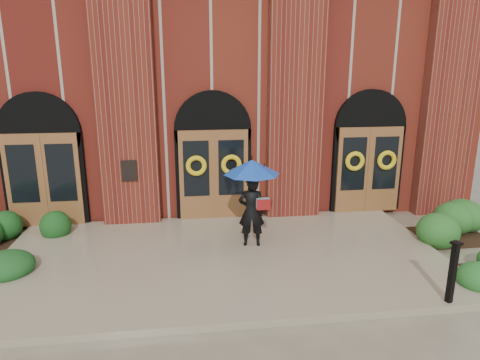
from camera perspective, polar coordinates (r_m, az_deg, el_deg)
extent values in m
plane|color=gray|center=(9.81, -2.24, -11.19)|extent=(90.00, 90.00, 0.00)
cube|color=gray|center=(9.91, -2.32, -10.42)|extent=(10.00, 5.30, 0.15)
cube|color=maroon|center=(17.70, -5.08, 12.25)|extent=(16.00, 12.00, 7.00)
cube|color=black|center=(11.64, -14.56, 1.22)|extent=(0.40, 0.05, 0.55)
cube|color=maroon|center=(11.62, -15.02, 10.42)|extent=(1.50, 0.45, 7.00)
cube|color=maroon|center=(11.91, 7.37, 10.90)|extent=(1.50, 0.45, 7.00)
cube|color=maroon|center=(13.76, 26.11, 10.06)|extent=(1.50, 0.45, 7.00)
cube|color=#8F5E2F|center=(12.42, -24.71, -0.04)|extent=(1.90, 0.10, 2.50)
cylinder|color=black|center=(12.32, -25.15, 5.76)|extent=(2.10, 0.22, 2.10)
cube|color=#8F5E2F|center=(11.87, -3.52, 0.69)|extent=(1.90, 0.10, 2.50)
cylinder|color=black|center=(11.76, -3.66, 6.77)|extent=(2.10, 0.22, 2.10)
cube|color=#8F5E2F|center=(12.96, 16.75, 1.30)|extent=(1.90, 0.10, 2.50)
cylinder|color=black|center=(12.87, 16.91, 6.87)|extent=(2.10, 0.22, 2.10)
torus|color=yellow|center=(11.66, -5.85, 1.90)|extent=(0.57, 0.13, 0.57)
torus|color=yellow|center=(11.72, -1.15, 2.05)|extent=(0.57, 0.13, 0.57)
torus|color=yellow|center=(12.60, 15.07, 2.44)|extent=(0.57, 0.13, 0.57)
torus|color=yellow|center=(13.00, 18.99, 2.51)|extent=(0.57, 0.13, 0.57)
imported|color=black|center=(10.13, 1.54, -4.20)|extent=(0.66, 0.47, 1.70)
cone|color=#1747B4|center=(9.82, 1.58, 1.74)|extent=(1.45, 1.45, 0.34)
cylinder|color=black|center=(9.90, 1.89, -0.87)|extent=(0.02, 0.02, 0.57)
cube|color=#B1B5B7|center=(9.97, 3.08, -3.16)|extent=(0.33, 0.19, 0.25)
cube|color=maroon|center=(9.88, 3.18, -3.32)|extent=(0.32, 0.06, 0.25)
cube|color=black|center=(8.73, 26.45, -11.11)|extent=(0.13, 0.13, 1.13)
cube|color=black|center=(8.50, 26.91, -7.53)|extent=(0.20, 0.20, 0.05)
ellipsoid|color=#174517|center=(12.13, -29.15, -6.07)|extent=(2.82, 1.13, 0.72)
ellipsoid|color=#255C20|center=(11.96, 23.11, -5.42)|extent=(3.12, 1.25, 0.80)
ellipsoid|color=#215D22|center=(10.17, 29.19, -10.47)|extent=(1.59, 1.36, 0.56)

